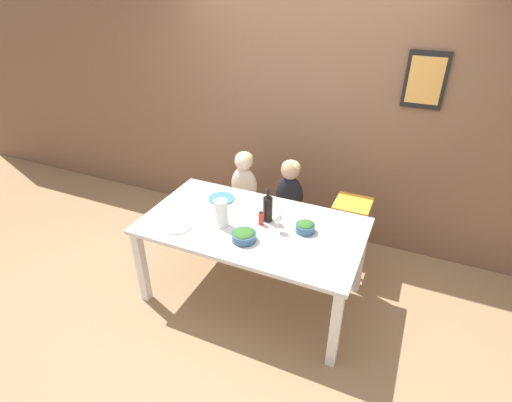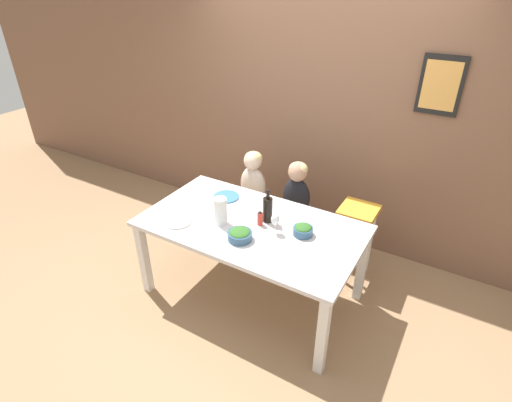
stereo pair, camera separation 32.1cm
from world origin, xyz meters
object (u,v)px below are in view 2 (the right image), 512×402
Objects in this scene: wine_bottle at (268,209)px; dinner_plate_front_left at (178,221)px; chair_right_highchair at (357,225)px; person_child_left at (253,176)px; chair_far_center at (295,222)px; dinner_plate_back_left at (226,197)px; person_child_center at (297,188)px; wine_glass_near at (275,220)px; paper_towel_roll at (221,211)px; salad_bowl_large at (240,235)px; chair_far_left at (253,209)px; salad_bowl_small at (303,230)px.

wine_bottle reaches higher than dinner_plate_front_left.
chair_right_highchair is 1.11m from person_child_left.
person_child_left is 0.81m from wine_bottle.
dinner_plate_back_left reaches higher than chair_far_center.
chair_far_center is 0.84× the size of person_child_center.
person_child_left is 0.46m from dinner_plate_back_left.
person_child_center is 0.76m from wine_glass_near.
chair_far_center is 0.78m from wine_bottle.
chair_right_highchair is 1.31× the size of person_child_center.
wine_bottle is 1.27× the size of paper_towel_roll.
chair_right_highchair is at bearing 22.87° from dinner_plate_back_left.
wine_bottle reaches higher than salad_bowl_large.
person_child_center is 1.90× the size of wine_bottle.
chair_far_center is at bearing 71.22° from paper_towel_roll.
wine_glass_near is at bearing -48.72° from chair_far_left.
salad_bowl_small is at bearing -37.42° from chair_far_left.
paper_towel_roll is 0.29m from salad_bowl_large.
wine_glass_near is (0.64, -0.73, 0.48)m from chair_far_left.
chair_right_highchair is at bearing 0.00° from chair_far_center.
chair_far_left is 0.61m from person_child_center.
person_child_left is 1.01m from dinner_plate_front_left.
dinner_plate_back_left is (-0.20, 0.37, -0.11)m from paper_towel_roll.
salad_bowl_small is at bearing -5.06° from wine_bottle.
wine_glass_near is at bearing 13.44° from paper_towel_roll.
chair_far_left is 1.07m from dinner_plate_front_left.
person_child_left is 2.41× the size of paper_towel_roll.
wine_bottle reaches higher than dinner_plate_back_left.
salad_bowl_large is at bearing -91.84° from chair_far_center.
dinner_plate_front_left is at bearing -152.47° from paper_towel_roll.
dinner_plate_front_left is (-1.21, -1.00, 0.20)m from chair_right_highchair.
dinner_plate_front_left is (-0.32, -0.17, -0.11)m from paper_towel_roll.
paper_towel_roll is at bearing -108.74° from person_child_center.
wine_bottle is 1.87× the size of salad_bowl_small.
wine_bottle is (0.51, -0.62, 0.10)m from person_child_left.
person_child_center is at bearing 90.00° from chair_far_center.
paper_towel_roll is (0.20, -0.84, 0.48)m from chair_far_left.
wine_glass_near is at bearing -77.72° from chair_far_center.
salad_bowl_small is (0.84, -0.64, 0.41)m from chair_far_left.
chair_far_left is at bearing 83.19° from dinner_plate_front_left.
salad_bowl_large is 0.81× the size of dinner_plate_back_left.
chair_far_center is 0.84× the size of person_child_left.
salad_bowl_small is (0.84, -0.65, 0.03)m from person_child_left.
wine_bottle is at bearing 35.41° from paper_towel_roll.
wine_glass_near is (-0.45, -0.73, 0.31)m from chair_right_highchair.
chair_far_center is 0.77m from dinner_plate_back_left.
paper_towel_roll reaches higher than salad_bowl_large.
chair_far_left is 1.08m from wine_glass_near.
chair_far_left is 2.44× the size of salad_bowl_large.
paper_towel_roll reaches higher than dinner_plate_back_left.
dinner_plate_back_left is at bearing 163.56° from wine_bottle.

